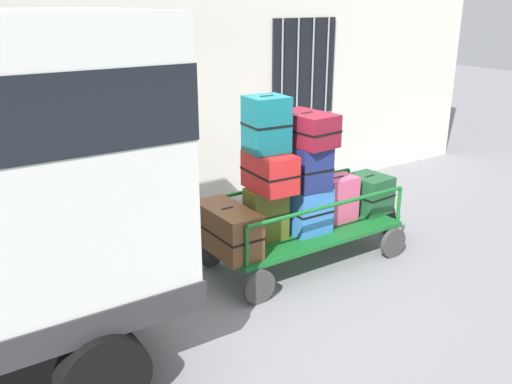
# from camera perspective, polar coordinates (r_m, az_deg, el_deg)

# --- Properties ---
(ground_plane) EXTENTS (40.00, 40.00, 0.00)m
(ground_plane) POSITION_cam_1_polar(r_m,az_deg,el_deg) (6.38, 2.73, -9.04)
(ground_plane) COLOR gray
(building_wall) EXTENTS (12.00, 0.38, 5.00)m
(building_wall) POSITION_cam_1_polar(r_m,az_deg,el_deg) (7.92, -8.79, 15.24)
(building_wall) COLOR silver
(building_wall) RESTS_ON ground
(luggage_cart) EXTENTS (2.36, 1.09, 0.43)m
(luggage_cart) POSITION_cam_1_polar(r_m,az_deg,el_deg) (6.68, 4.95, -4.39)
(luggage_cart) COLOR #146023
(luggage_cart) RESTS_ON ground
(cart_railing) EXTENTS (2.25, 0.95, 0.46)m
(cart_railing) POSITION_cam_1_polar(r_m,az_deg,el_deg) (6.51, 5.06, -0.74)
(cart_railing) COLOR #146023
(cart_railing) RESTS_ON luggage_cart
(suitcase_left_bottom) EXTENTS (0.41, 0.86, 0.50)m
(suitcase_left_bottom) POSITION_cam_1_polar(r_m,az_deg,el_deg) (5.98, -2.92, -3.88)
(suitcase_left_bottom) COLOR brown
(suitcase_left_bottom) RESTS_ON luggage_cart
(suitcase_midleft_bottom) EXTENTS (0.47, 0.32, 0.61)m
(suitcase_midleft_bottom) POSITION_cam_1_polar(r_m,az_deg,el_deg) (6.26, 1.05, -2.24)
(suitcase_midleft_bottom) COLOR #4C5119
(suitcase_midleft_bottom) RESTS_ON luggage_cart
(suitcase_midleft_middle) EXTENTS (0.43, 0.64, 0.42)m
(suitcase_midleft_middle) POSITION_cam_1_polar(r_m,az_deg,el_deg) (6.04, 1.43, 2.11)
(suitcase_midleft_middle) COLOR #B21E1E
(suitcase_midleft_middle) RESTS_ON suitcase_midleft_bottom
(suitcase_midleft_top) EXTENTS (0.46, 0.43, 0.61)m
(suitcase_midleft_top) POSITION_cam_1_polar(r_m,az_deg,el_deg) (5.97, 1.08, 6.99)
(suitcase_midleft_top) COLOR #0F5960
(suitcase_midleft_top) RESTS_ON suitcase_midleft_middle
(suitcase_center_bottom) EXTENTS (0.47, 0.48, 0.53)m
(suitcase_center_bottom) POSITION_cam_1_polar(r_m,az_deg,el_deg) (6.53, 5.20, -1.75)
(suitcase_center_bottom) COLOR #3372C6
(suitcase_center_bottom) RESTS_ON luggage_cart
(suitcase_center_middle) EXTENTS (0.45, 0.57, 0.50)m
(suitcase_center_middle) POSITION_cam_1_polar(r_m,az_deg,el_deg) (6.38, 5.19, 2.66)
(suitcase_center_middle) COLOR navy
(suitcase_center_middle) RESTS_ON suitcase_center_bottom
(suitcase_center_top) EXTENTS (0.50, 0.73, 0.37)m
(suitcase_center_top) POSITION_cam_1_polar(r_m,az_deg,el_deg) (6.28, 5.22, 6.50)
(suitcase_center_top) COLOR maroon
(suitcase_center_top) RESTS_ON suitcase_center_middle
(suitcase_midright_bottom) EXTENTS (0.44, 0.33, 0.56)m
(suitcase_midright_bottom) POSITION_cam_1_polar(r_m,az_deg,el_deg) (6.88, 8.42, -0.65)
(suitcase_midright_bottom) COLOR #CC4C72
(suitcase_midright_bottom) RESTS_ON luggage_cart
(suitcase_right_bottom) EXTENTS (0.49, 0.55, 0.48)m
(suitcase_right_bottom) POSITION_cam_1_polar(r_m,az_deg,el_deg) (7.25, 11.51, -0.14)
(suitcase_right_bottom) COLOR #194C28
(suitcase_right_bottom) RESTS_ON luggage_cart
(backpack) EXTENTS (0.27, 0.22, 0.44)m
(backpack) POSITION_cam_1_polar(r_m,az_deg,el_deg) (7.70, 13.34, -2.64)
(backpack) COLOR black
(backpack) RESTS_ON ground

